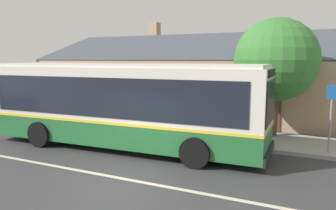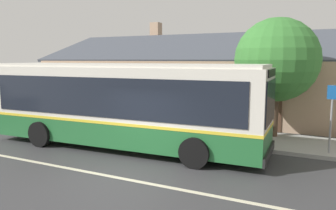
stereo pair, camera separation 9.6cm
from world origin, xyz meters
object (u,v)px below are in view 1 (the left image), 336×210
at_px(street_tree_primary, 276,60).
at_px(bench_by_building, 47,111).
at_px(transit_bus, 122,103).
at_px(bus_stop_sign, 331,111).
at_px(bike_rack, 14,106).

bearing_deg(street_tree_primary, bench_by_building, -174.17).
distance_m(transit_bus, bench_by_building, 7.37).
relative_size(bench_by_building, bus_stop_sign, 0.73).
relative_size(transit_bus, bus_stop_sign, 4.66).
distance_m(street_tree_primary, bus_stop_sign, 3.30).
bearing_deg(street_tree_primary, bus_stop_sign, -39.72).
xyz_separation_m(transit_bus, bus_stop_sign, (7.27, 2.09, -0.11)).
bearing_deg(transit_bus, bench_by_building, 158.47).
bearing_deg(bus_stop_sign, transit_bus, -163.96).
bearing_deg(transit_bus, bus_stop_sign, 16.04).
relative_size(bench_by_building, bike_rack, 1.51).
bearing_deg(street_tree_primary, bike_rack, -176.20).
bearing_deg(bike_rack, street_tree_primary, 3.80).
distance_m(bus_stop_sign, bike_rack, 16.97).
xyz_separation_m(bench_by_building, bus_stop_sign, (14.04, -0.58, 1.07)).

